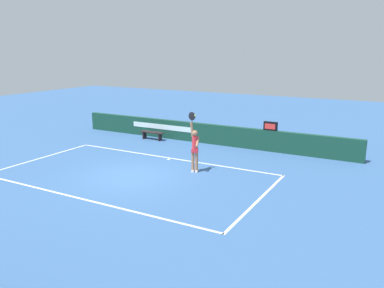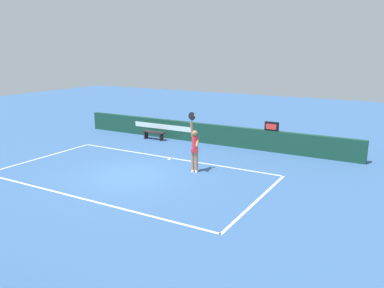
% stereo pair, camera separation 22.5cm
% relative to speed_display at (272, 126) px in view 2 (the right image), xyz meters
% --- Properties ---
extents(ground_plane, '(60.00, 60.00, 0.00)m').
position_rel_speed_display_xyz_m(ground_plane, '(-3.61, -6.51, -1.27)').
color(ground_plane, '#365E95').
extents(court_lines, '(10.78, 5.87, 0.00)m').
position_rel_speed_display_xyz_m(court_lines, '(-3.61, -6.38, -1.27)').
color(court_lines, white).
rests_on(court_lines, ground).
extents(back_wall, '(16.04, 0.27, 1.06)m').
position_rel_speed_display_xyz_m(back_wall, '(-3.62, 0.00, -0.74)').
color(back_wall, '#15402F').
rests_on(back_wall, ground).
extents(speed_display, '(0.67, 0.19, 0.43)m').
position_rel_speed_display_xyz_m(speed_display, '(0.00, 0.00, 0.00)').
color(speed_display, black).
rests_on(speed_display, back_wall).
extents(tennis_player, '(0.54, 0.49, 2.53)m').
position_rel_speed_display_xyz_m(tennis_player, '(-1.64, -4.80, -0.22)').
color(tennis_player, '#A16F4F').
rests_on(tennis_player, ground).
extents(tennis_ball, '(0.07, 0.07, 0.07)m').
position_rel_speed_display_xyz_m(tennis_ball, '(-1.48, -5.07, 1.15)').
color(tennis_ball, '#CEE23A').
extents(courtside_bench_near, '(1.40, 0.36, 0.46)m').
position_rel_speed_display_xyz_m(courtside_bench_near, '(-6.58, -0.75, -0.92)').
color(courtside_bench_near, black).
rests_on(courtside_bench_near, ground).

